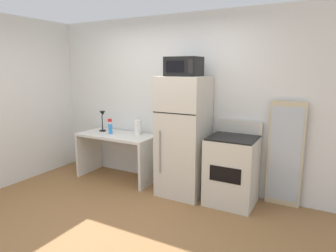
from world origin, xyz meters
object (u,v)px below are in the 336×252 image
refrigerator (184,136)px  leaning_mirror (285,155)px  desk_lamp (102,118)px  paper_towel_roll (138,128)px  spray_bottle (110,128)px  microwave (184,67)px  desk (117,147)px  oven_range (232,170)px

refrigerator → leaning_mirror: 1.37m
desk_lamp → refrigerator: 1.57m
paper_towel_roll → leaning_mirror: (2.23, 0.13, -0.17)m
spray_bottle → leaning_mirror: leaning_mirror is taller
refrigerator → microwave: microwave is taller
spray_bottle → microwave: 1.65m
refrigerator → paper_towel_roll: bearing=170.9°
spray_bottle → microwave: size_ratio=0.54×
paper_towel_roll → leaning_mirror: bearing=3.4°
desk → microwave: size_ratio=2.82×
spray_bottle → refrigerator: (1.33, 0.01, 0.00)m
spray_bottle → refrigerator: 1.33m
paper_towel_roll → desk_lamp: bearing=-174.4°
oven_range → leaning_mirror: size_ratio=0.79×
desk_lamp → leaning_mirror: size_ratio=0.25×
spray_bottle → paper_towel_roll: bearing=19.0°
desk → oven_range: bearing=0.1°
refrigerator → oven_range: (0.71, 0.02, -0.38)m
desk → microwave: bearing=-1.8°
paper_towel_roll → leaning_mirror: size_ratio=0.17×
desk → paper_towel_roll: 0.48m
microwave → leaning_mirror: size_ratio=0.33×
paper_towel_roll → refrigerator: bearing=-9.1°
paper_towel_roll → leaning_mirror: 2.24m
desk → spray_bottle: bearing=-167.8°
desk → spray_bottle: (-0.11, -0.02, 0.31)m
desk_lamp → paper_towel_roll: (0.67, 0.07, -0.12)m
paper_towel_roll → spray_bottle: spray_bottle is taller
refrigerator → microwave: (0.00, -0.02, 0.98)m
desk_lamp → oven_range: size_ratio=0.32×
desk_lamp → paper_towel_roll: bearing=5.6°
desk → paper_towel_roll: (0.33, 0.13, 0.34)m
refrigerator → oven_range: 0.81m
oven_range → leaning_mirror: (0.62, 0.26, 0.23)m
desk → spray_bottle: size_ratio=5.21×
desk_lamp → microwave: bearing=-3.6°
desk_lamp → leaning_mirror: 2.92m
desk_lamp → oven_range: bearing=-1.5°
spray_bottle → leaning_mirror: 2.68m
paper_towel_roll → refrigerator: refrigerator is taller
refrigerator → leaning_mirror: size_ratio=1.21×
paper_towel_roll → microwave: 1.32m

